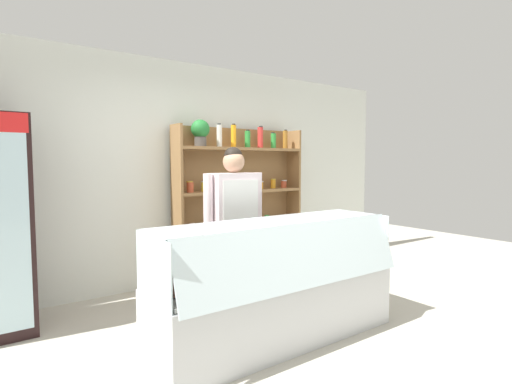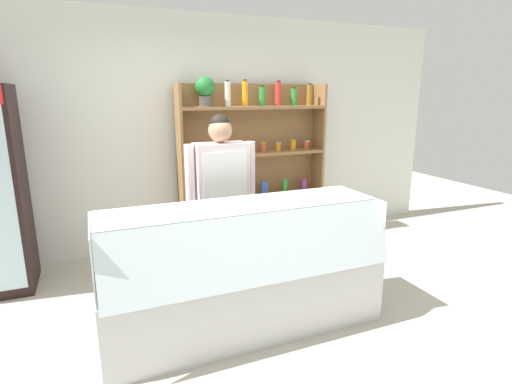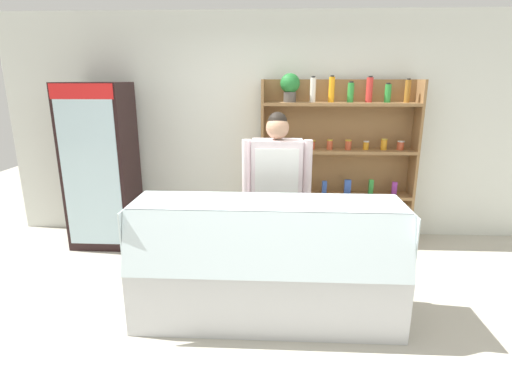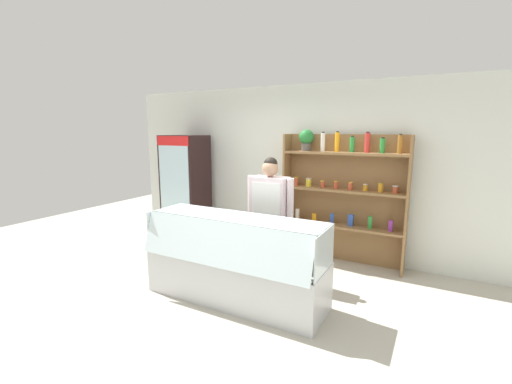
% 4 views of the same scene
% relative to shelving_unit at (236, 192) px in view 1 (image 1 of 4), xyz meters
% --- Properties ---
extents(ground_plane, '(12.00, 12.00, 0.00)m').
position_rel_shelving_unit_xyz_m(ground_plane, '(-0.65, -1.84, -1.11)').
color(ground_plane, '#B7B2A3').
extents(back_wall, '(6.80, 0.10, 2.70)m').
position_rel_shelving_unit_xyz_m(back_wall, '(-0.65, 0.23, 0.24)').
color(back_wall, silver).
rests_on(back_wall, ground).
extents(shelving_unit, '(1.80, 0.29, 2.00)m').
position_rel_shelving_unit_xyz_m(shelving_unit, '(0.00, 0.00, 0.00)').
color(shelving_unit, olive).
rests_on(shelving_unit, ground).
extents(deli_display_case, '(2.15, 0.72, 1.01)m').
position_rel_shelving_unit_xyz_m(deli_display_case, '(-0.75, -1.78, -0.80)').
color(deli_display_case, silver).
rests_on(deli_display_case, ground).
extents(shop_clerk, '(0.67, 0.25, 1.64)m').
position_rel_shelving_unit_xyz_m(shop_clerk, '(-0.68, -1.01, -0.13)').
color(shop_clerk, '#2D2D38').
rests_on(shop_clerk, ground).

